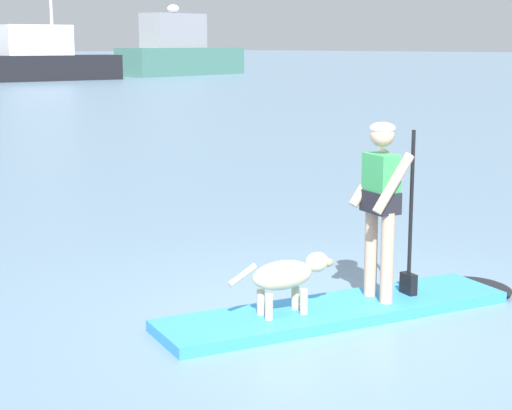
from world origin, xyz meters
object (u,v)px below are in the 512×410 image
dog (288,276)px  moored_boat_starboard (44,60)px  moored_boat_outer (180,52)px  paddleboard (357,307)px  person_paddler (382,198)px

dog → moored_boat_starboard: (25.74, 43.77, 0.92)m
dog → moored_boat_outer: bearing=49.4°
paddleboard → moored_boat_starboard: bearing=60.4°
paddleboard → dog: dog is taller
person_paddler → moored_boat_starboard: moored_boat_starboard is taller
dog → moored_boat_starboard: size_ratio=0.09×
paddleboard → dog: (-0.69, 0.25, 0.39)m
paddleboard → person_paddler: 1.04m
person_paddler → moored_boat_outer: moored_boat_outer is taller
moored_boat_starboard → person_paddler: bearing=-119.4°
paddleboard → dog: bearing=160.2°
paddleboard → moored_boat_outer: 58.13m
person_paddler → dog: (-0.92, 0.33, -0.62)m
paddleboard → person_paddler: (0.23, -0.08, 1.01)m
dog → person_paddler: bearing=-19.8°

